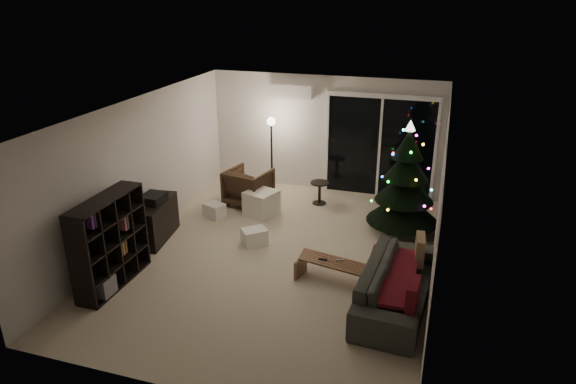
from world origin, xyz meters
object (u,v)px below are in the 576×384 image
Objects in this scene: armchair at (248,187)px; christmas_tree at (406,179)px; media_cabinet at (156,221)px; coffee_table at (332,271)px; bookshelf at (100,240)px; sofa at (397,285)px.

armchair is 0.40× the size of christmas_tree.
media_cabinet reaches higher than coffee_table.
armchair is 0.78× the size of coffee_table.
bookshelf is 5.16m from christmas_tree.
bookshelf is at bearing -150.50° from coffee_table.
media_cabinet is at bearing 83.54° from sofa.
christmas_tree reaches higher than coffee_table.
bookshelf is 3.62m from armchair.
media_cabinet is 0.54× the size of christmas_tree.
media_cabinet is at bearing 102.72° from bookshelf.
sofa is at bearing -86.26° from christmas_tree.
bookshelf is 3.51m from coffee_table.
coffee_table is at bearing 144.79° from armchair.
sofa is at bearing -7.40° from coffee_table.
bookshelf is at bearing 85.08° from armchair.
armchair reaches higher than coffee_table.
coffee_table is (-0.99, 0.35, -0.15)m from sofa.
bookshelf reaches higher than sofa.
coffee_table is (2.31, -2.42, -0.21)m from armchair.
christmas_tree is at bearing 12.69° from media_cabinet.
sofa is 1.05× the size of christmas_tree.
armchair is at bearing 86.75° from bookshelf.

